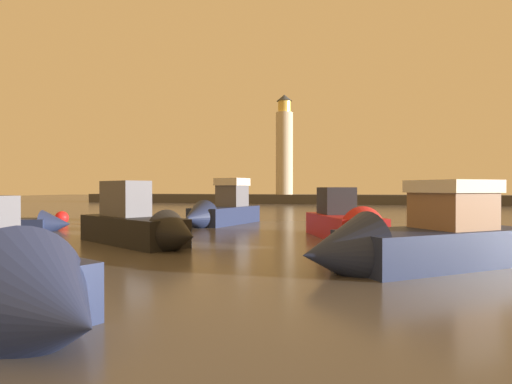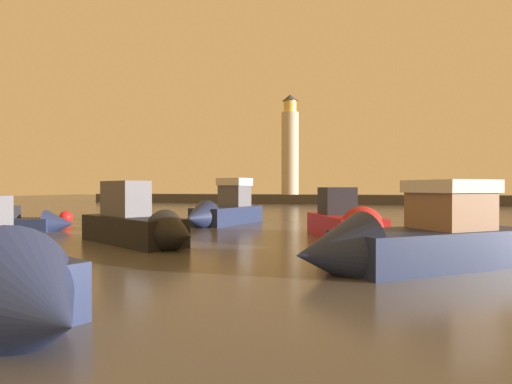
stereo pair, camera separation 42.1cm
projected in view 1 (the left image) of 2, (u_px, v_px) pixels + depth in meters
The scene contains 9 objects.
ground_plane at pixel (286, 218), 35.63m from camera, with size 220.00×220.00×0.00m, color #4C4742.
breakwater at pixel (322, 199), 68.66m from camera, with size 85.56×5.51×1.54m, color #423F3D.
lighthouse at pixel (284, 147), 70.15m from camera, with size 2.89×2.89×17.00m.
motorboat_0 at pixel (351, 224), 20.57m from camera, with size 5.08×7.84×3.12m.
motorboat_1 at pixel (219, 211), 29.33m from camera, with size 4.08×8.37×3.82m.
motorboat_3 at pixel (410, 241), 13.41m from camera, with size 8.32×7.20×3.45m.
motorboat_5 at pixel (26, 223), 24.95m from camera, with size 6.10×3.74×1.97m.
motorboat_6 at pixel (141, 225), 18.86m from camera, with size 7.89×5.65×3.28m.
mooring_buoy at pixel (62, 218), 29.77m from camera, with size 0.95×0.95×0.95m, color red.
Camera 1 is at (6.25, -1.07, 2.62)m, focal length 28.94 mm.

